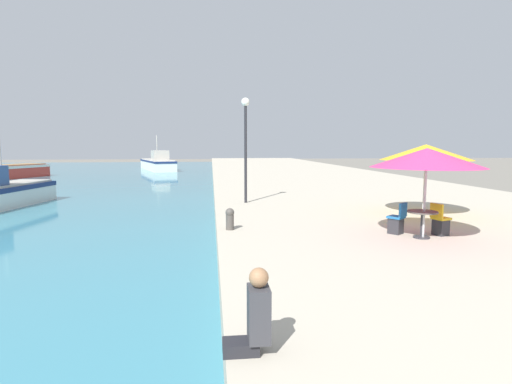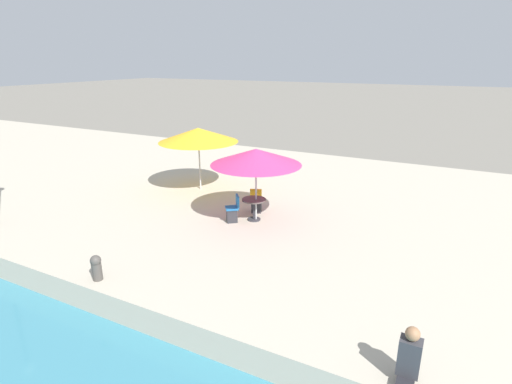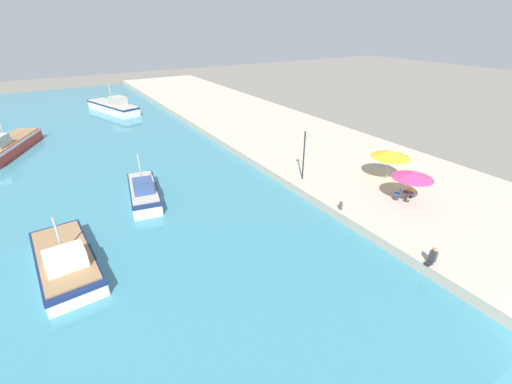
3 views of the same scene
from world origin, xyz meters
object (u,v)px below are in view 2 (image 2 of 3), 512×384
Objects in this scene: person_at_quay at (409,359)px; mooring_bollard at (96,267)px; cafe_umbrella_pink at (256,157)px; cafe_chair_right at (256,203)px; cafe_umbrella_white at (198,135)px; cafe_chair_left at (233,212)px; cafe_table at (254,205)px.

person_at_quay reaches higher than mooring_bollard.
cafe_umbrella_pink reaches higher than cafe_chair_right.
cafe_umbrella_white is 4.31m from cafe_chair_left.
mooring_bollard is (0.03, 7.19, -0.12)m from person_at_quay.
cafe_umbrella_pink is at bearing -118.96° from cafe_umbrella_white.
cafe_umbrella_pink reaches higher than cafe_chair_left.
cafe_umbrella_pink reaches higher than person_at_quay.
person_at_quay is at bearing -166.13° from cafe_chair_left.
cafe_table is 5.42m from mooring_bollard.
cafe_table reaches higher than mooring_bollard.
cafe_table is 0.75m from cafe_chair_right.
cafe_chair_left and cafe_chair_right have the same top height.
cafe_umbrella_pink is 2.01m from cafe_chair_right.
mooring_bollard is at bearing 89.74° from person_at_quay.
cafe_umbrella_pink is 1.66m from cafe_table.
mooring_bollard is (-4.71, 1.09, 0.02)m from cafe_chair_left.
cafe_table is (-2.00, -3.53, -1.74)m from cafe_umbrella_white.
cafe_umbrella_white reaches higher than cafe_chair_left.
cafe_table is 0.88× the size of cafe_chair_left.
cafe_umbrella_pink is at bearing 46.42° from person_at_quay.
cafe_chair_left is at bearing 124.95° from cafe_umbrella_pink.
cafe_chair_left is (-2.45, -2.97, -1.95)m from cafe_umbrella_white.
cafe_umbrella_white is at bearing 14.67° from mooring_bollard.
cafe_umbrella_white is at bearing 51.58° from person_at_quay.
cafe_chair_left is (-0.45, 0.57, -0.21)m from cafe_table.
cafe_chair_left is 0.86× the size of person_at_quay.
cafe_table is at bearing -90.00° from cafe_chair_left.
cafe_umbrella_pink is at bearing -88.16° from cafe_table.
cafe_table is 0.75m from cafe_chair_left.
cafe_umbrella_pink is 3.68× the size of cafe_table.
person_at_quay reaches higher than cafe_chair_right.
mooring_bollard is (-7.16, -1.87, -1.92)m from cafe_umbrella_white.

